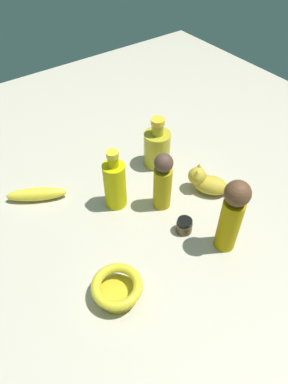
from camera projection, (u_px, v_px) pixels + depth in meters
name	position (u px, v px, depth m)	size (l,w,h in m)	color
ground	(144.00, 203.00, 1.06)	(2.00, 2.00, 0.00)	#BCB29E
bottle_tall	(115.00, 184.00, 1.00)	(0.07, 0.07, 0.20)	#CABF07
nail_polish_jar	(184.00, 226.00, 0.97)	(0.05, 0.05, 0.04)	brown
banana	(37.00, 194.00, 1.06)	(0.18, 0.04, 0.04)	yellow
bottle_short	(157.00, 147.00, 1.14)	(0.09, 0.09, 0.18)	gold
cat_figurine	(207.00, 182.00, 1.07)	(0.12, 0.13, 0.09)	gold
bowl	(117.00, 288.00, 0.82)	(0.12, 0.12, 0.05)	gold
person_figure_adult	(163.00, 181.00, 0.99)	(0.07, 0.07, 0.19)	#B29911
person_figure_child	(232.00, 215.00, 0.86)	(0.08, 0.08, 0.23)	#B69105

